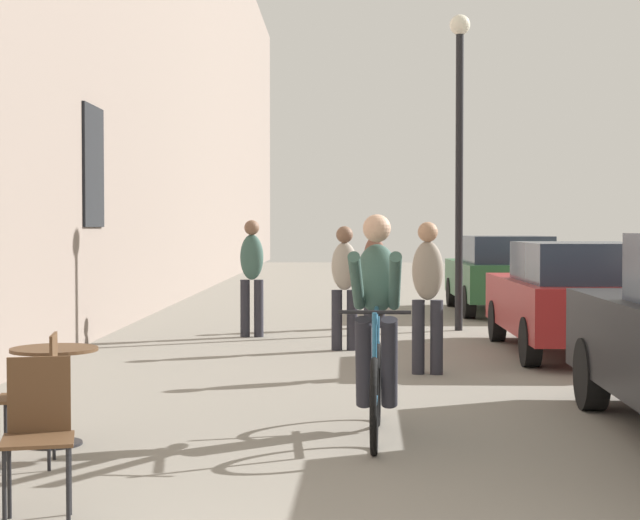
{
  "coord_description": "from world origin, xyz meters",
  "views": [
    {
      "loc": [
        0.27,
        -2.66,
        1.61
      ],
      "look_at": [
        -0.03,
        13.19,
        1.1
      ],
      "focal_mm": 56.95,
      "sensor_mm": 36.0,
      "label": 1
    }
  ],
  "objects_px": {
    "pedestrian_furthest": "(374,269)",
    "parked_car_third": "(502,273)",
    "cafe_chair_near_toward_wall": "(38,427)",
    "pedestrian_mid": "(344,281)",
    "parked_car_second": "(574,296)",
    "street_lamp": "(459,131)",
    "cafe_table_mid": "(54,375)",
    "cyclist_on_bicycle": "(376,330)",
    "pedestrian_near": "(428,289)",
    "pedestrian_far": "(252,271)",
    "cafe_chair_mid_toward_street": "(38,389)"
  },
  "relations": [
    {
      "from": "cyclist_on_bicycle",
      "to": "cafe_table_mid",
      "type": "bearing_deg",
      "value": -169.83
    },
    {
      "from": "cafe_table_mid",
      "to": "pedestrian_near",
      "type": "relative_size",
      "value": 0.43
    },
    {
      "from": "pedestrian_mid",
      "to": "pedestrian_furthest",
      "type": "bearing_deg",
      "value": 80.67
    },
    {
      "from": "cafe_chair_near_toward_wall",
      "to": "parked_car_second",
      "type": "height_order",
      "value": "parked_car_second"
    },
    {
      "from": "pedestrian_furthest",
      "to": "street_lamp",
      "type": "distance_m",
      "value": 2.56
    },
    {
      "from": "cafe_table_mid",
      "to": "pedestrian_near",
      "type": "xyz_separation_m",
      "value": [
        3.07,
        3.67,
        0.42
      ]
    },
    {
      "from": "cafe_chair_near_toward_wall",
      "to": "pedestrian_furthest",
      "type": "distance_m",
      "value": 10.99
    },
    {
      "from": "street_lamp",
      "to": "parked_car_third",
      "type": "xyz_separation_m",
      "value": [
        1.19,
        3.29,
        -2.36
      ]
    },
    {
      "from": "pedestrian_mid",
      "to": "pedestrian_far",
      "type": "xyz_separation_m",
      "value": [
        -1.35,
        1.59,
        0.05
      ]
    },
    {
      "from": "cafe_chair_mid_toward_street",
      "to": "pedestrian_far",
      "type": "xyz_separation_m",
      "value": [
        0.74,
        8.07,
        0.45
      ]
    },
    {
      "from": "cafe_chair_near_toward_wall",
      "to": "pedestrian_near",
      "type": "distance_m",
      "value": 6.19
    },
    {
      "from": "pedestrian_far",
      "to": "parked_car_third",
      "type": "relative_size",
      "value": 0.42
    },
    {
      "from": "cafe_table_mid",
      "to": "cyclist_on_bicycle",
      "type": "height_order",
      "value": "cyclist_on_bicycle"
    },
    {
      "from": "parked_car_third",
      "to": "street_lamp",
      "type": "bearing_deg",
      "value": -109.95
    },
    {
      "from": "pedestrian_far",
      "to": "parked_car_second",
      "type": "height_order",
      "value": "pedestrian_far"
    },
    {
      "from": "pedestrian_furthest",
      "to": "pedestrian_far",
      "type": "bearing_deg",
      "value": -142.55
    },
    {
      "from": "parked_car_second",
      "to": "parked_car_third",
      "type": "height_order",
      "value": "parked_car_third"
    },
    {
      "from": "street_lamp",
      "to": "cyclist_on_bicycle",
      "type": "bearing_deg",
      "value": -101.17
    },
    {
      "from": "pedestrian_furthest",
      "to": "parked_car_third",
      "type": "height_order",
      "value": "pedestrian_furthest"
    },
    {
      "from": "cafe_chair_near_toward_wall",
      "to": "cyclist_on_bicycle",
      "type": "distance_m",
      "value": 3.07
    },
    {
      "from": "pedestrian_furthest",
      "to": "parked_car_third",
      "type": "distance_m",
      "value": 3.81
    },
    {
      "from": "pedestrian_near",
      "to": "pedestrian_far",
      "type": "bearing_deg",
      "value": 120.96
    },
    {
      "from": "pedestrian_furthest",
      "to": "cafe_chair_mid_toward_street",
      "type": "bearing_deg",
      "value": -105.28
    },
    {
      "from": "street_lamp",
      "to": "cafe_chair_near_toward_wall",
      "type": "bearing_deg",
      "value": -108.72
    },
    {
      "from": "cafe_chair_near_toward_wall",
      "to": "pedestrian_far",
      "type": "distance_m",
      "value": 9.37
    },
    {
      "from": "pedestrian_mid",
      "to": "pedestrian_furthest",
      "type": "height_order",
      "value": "pedestrian_furthest"
    },
    {
      "from": "pedestrian_near",
      "to": "pedestrian_furthest",
      "type": "distance_m",
      "value": 5.17
    },
    {
      "from": "pedestrian_furthest",
      "to": "pedestrian_near",
      "type": "bearing_deg",
      "value": -85.53
    },
    {
      "from": "pedestrian_mid",
      "to": "pedestrian_furthest",
      "type": "relative_size",
      "value": 0.97
    },
    {
      "from": "cyclist_on_bicycle",
      "to": "pedestrian_furthest",
      "type": "distance_m",
      "value": 8.4
    },
    {
      "from": "cyclist_on_bicycle",
      "to": "parked_car_second",
      "type": "bearing_deg",
      "value": 61.97
    },
    {
      "from": "cafe_chair_near_toward_wall",
      "to": "cyclist_on_bicycle",
      "type": "height_order",
      "value": "cyclist_on_bicycle"
    },
    {
      "from": "cafe_table_mid",
      "to": "parked_car_second",
      "type": "distance_m",
      "value": 7.46
    },
    {
      "from": "pedestrian_mid",
      "to": "cafe_table_mid",
      "type": "bearing_deg",
      "value": -110.45
    },
    {
      "from": "cafe_chair_mid_toward_street",
      "to": "pedestrian_near",
      "type": "distance_m",
      "value": 5.27
    },
    {
      "from": "cafe_chair_mid_toward_street",
      "to": "pedestrian_near",
      "type": "bearing_deg",
      "value": 55.3
    },
    {
      "from": "cafe_chair_near_toward_wall",
      "to": "parked_car_second",
      "type": "relative_size",
      "value": 0.22
    },
    {
      "from": "cafe_chair_near_toward_wall",
      "to": "pedestrian_mid",
      "type": "bearing_deg",
      "value": 77.56
    },
    {
      "from": "cafe_table_mid",
      "to": "pedestrian_far",
      "type": "height_order",
      "value": "pedestrian_far"
    },
    {
      "from": "pedestrian_far",
      "to": "cafe_table_mid",
      "type": "bearing_deg",
      "value": -96.31
    },
    {
      "from": "pedestrian_furthest",
      "to": "parked_car_third",
      "type": "bearing_deg",
      "value": 49.06
    },
    {
      "from": "cafe_table_mid",
      "to": "cyclist_on_bicycle",
      "type": "xyz_separation_m",
      "value": [
        2.39,
        0.43,
        0.29
      ]
    },
    {
      "from": "parked_car_second",
      "to": "street_lamp",
      "type": "bearing_deg",
      "value": 110.59
    },
    {
      "from": "pedestrian_mid",
      "to": "street_lamp",
      "type": "relative_size",
      "value": 0.33
    },
    {
      "from": "pedestrian_mid",
      "to": "pedestrian_furthest",
      "type": "xyz_separation_m",
      "value": [
        0.49,
        3.01,
        0.03
      ]
    },
    {
      "from": "cafe_chair_near_toward_wall",
      "to": "cafe_chair_mid_toward_street",
      "type": "relative_size",
      "value": 1.0
    },
    {
      "from": "cafe_chair_mid_toward_street",
      "to": "pedestrian_near",
      "type": "relative_size",
      "value": 0.53
    },
    {
      "from": "pedestrian_near",
      "to": "street_lamp",
      "type": "xyz_separation_m",
      "value": [
        0.9,
        4.74,
        2.17
      ]
    },
    {
      "from": "parked_car_third",
      "to": "parked_car_second",
      "type": "bearing_deg",
      "value": -90.82
    },
    {
      "from": "pedestrian_near",
      "to": "parked_car_third",
      "type": "relative_size",
      "value": 0.41
    }
  ]
}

